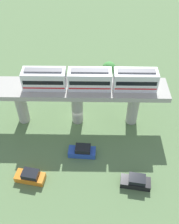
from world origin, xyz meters
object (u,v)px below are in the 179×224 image
object	(u,v)px
train	(90,79)
parked_car_blue	(82,151)
parked_car_orange	(30,176)
parked_car_black	(136,182)
tree_near_viaduct	(109,69)

from	to	relation	value
train	parked_car_blue	xyz separation A→B (m)	(7.32, -1.05, -8.34)
train	parked_car_orange	world-z (taller)	train
train	parked_car_blue	bearing A→B (deg)	-8.14
train	parked_car_black	size ratio (longest dim) A/B	4.64
parked_car_black	parked_car_orange	world-z (taller)	same
parked_car_black	tree_near_viaduct	size ratio (longest dim) A/B	1.03
parked_car_orange	parked_car_black	bearing A→B (deg)	97.80
parked_car_orange	tree_near_viaduct	distance (m)	26.71
train	tree_near_viaduct	distance (m)	13.89
parked_car_black	tree_near_viaduct	distance (m)	24.63
parked_car_blue	parked_car_orange	distance (m)	8.59
parked_car_blue	parked_car_orange	xyz separation A→B (m)	(4.60, -7.25, 0.00)
parked_car_orange	tree_near_viaduct	xyz separation A→B (m)	(-23.77, 12.01, 2.13)
train	parked_car_black	xyz separation A→B (m)	(12.51, 6.65, -8.34)
parked_car_black	parked_car_blue	bearing A→B (deg)	-115.78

